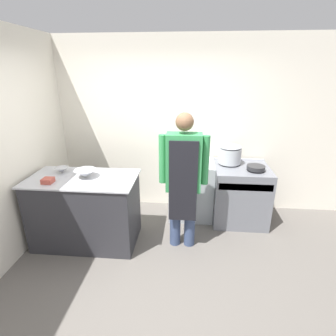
% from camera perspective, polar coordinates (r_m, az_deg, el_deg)
% --- Properties ---
extents(ground_plane, '(14.00, 14.00, 0.00)m').
position_cam_1_polar(ground_plane, '(3.21, -4.43, -22.71)').
color(ground_plane, '#5B5651').
extents(wall_back, '(8.00, 0.05, 2.70)m').
position_cam_1_polar(wall_back, '(4.21, -0.97, 8.94)').
color(wall_back, silver).
rests_on(wall_back, ground_plane).
extents(wall_left, '(0.05, 8.00, 2.70)m').
position_cam_1_polar(wall_left, '(4.01, -26.98, 6.10)').
color(wall_left, silver).
rests_on(wall_left, ground_plane).
extents(prep_counter, '(1.37, 0.74, 0.93)m').
position_cam_1_polar(prep_counter, '(3.67, -17.42, -8.71)').
color(prep_counter, '#2D2D33').
rests_on(prep_counter, ground_plane).
extents(stove, '(0.79, 0.73, 0.88)m').
position_cam_1_polar(stove, '(4.14, 15.32, -5.47)').
color(stove, slate).
rests_on(stove, ground_plane).
extents(fridge_unit, '(0.67, 0.61, 0.89)m').
position_cam_1_polar(fridge_unit, '(4.13, 5.07, -4.59)').
color(fridge_unit, '#A8ADB2').
rests_on(fridge_unit, ground_plane).
extents(person_cook, '(0.60, 0.24, 1.75)m').
position_cam_1_polar(person_cook, '(3.19, 3.38, -1.67)').
color(person_cook, '#38476B').
rests_on(person_cook, ground_plane).
extents(mixing_bowl, '(0.27, 0.27, 0.10)m').
position_cam_1_polar(mixing_bowl, '(3.45, -17.54, -1.15)').
color(mixing_bowl, '#B2B5BC').
rests_on(mixing_bowl, prep_counter).
extents(small_bowl, '(0.18, 0.18, 0.07)m').
position_cam_1_polar(small_bowl, '(3.72, -22.11, -0.40)').
color(small_bowl, '#B2B5BC').
rests_on(small_bowl, prep_counter).
extents(plastic_tub, '(0.12, 0.12, 0.06)m').
position_cam_1_polar(plastic_tub, '(3.45, -24.69, -2.51)').
color(plastic_tub, '#B24C3F').
rests_on(plastic_tub, prep_counter).
extents(stock_pot, '(0.33, 0.33, 0.28)m').
position_cam_1_polar(stock_pot, '(4.01, 13.31, 3.01)').
color(stock_pot, '#B2B5BC').
rests_on(stock_pot, stove).
extents(saute_pan, '(0.25, 0.25, 0.06)m').
position_cam_1_polar(saute_pan, '(3.87, 18.59, 0.08)').
color(saute_pan, '#262628').
rests_on(saute_pan, stove).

